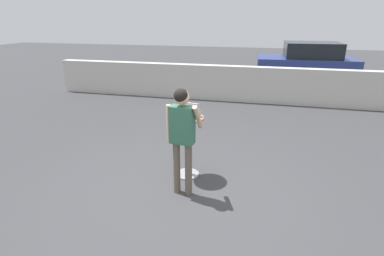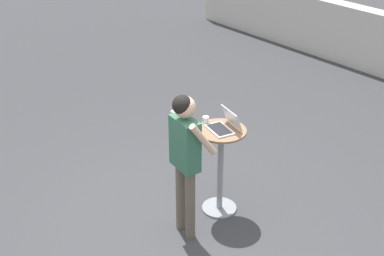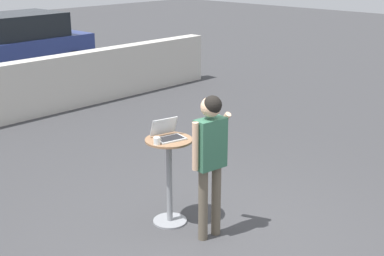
# 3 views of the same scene
# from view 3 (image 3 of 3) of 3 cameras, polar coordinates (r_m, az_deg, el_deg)

# --- Properties ---
(ground_plane) EXTENTS (50.00, 50.00, 0.00)m
(ground_plane) POSITION_cam_3_polar(r_m,az_deg,el_deg) (6.32, 2.13, -12.02)
(ground_plane) COLOR #3D3D3F
(cafe_table) EXTENTS (0.57, 0.57, 1.09)m
(cafe_table) POSITION_cam_3_polar(r_m,az_deg,el_deg) (6.46, -2.44, -4.81)
(cafe_table) COLOR gray
(cafe_table) RESTS_ON ground_plane
(laptop) EXTENTS (0.40, 0.37, 0.23)m
(laptop) POSITION_cam_3_polar(r_m,az_deg,el_deg) (6.32, -2.58, -0.65)
(laptop) COLOR silver
(laptop) RESTS_ON cafe_table
(coffee_mug) EXTENTS (0.11, 0.08, 0.09)m
(coffee_mug) POSITION_cam_3_polar(r_m,az_deg,el_deg) (6.12, -3.76, -1.38)
(coffee_mug) COLOR white
(coffee_mug) RESTS_ON cafe_table
(standing_person) EXTENTS (0.53, 0.35, 1.72)m
(standing_person) POSITION_cam_3_polar(r_m,az_deg,el_deg) (5.97, 1.96, -2.30)
(standing_person) COLOR brown
(standing_person) RESTS_ON ground_plane
(parked_car_near_street) EXTENTS (3.99, 2.13, 1.69)m
(parked_car_near_street) POSITION_cam_3_polar(r_m,az_deg,el_deg) (15.08, -18.30, 8.35)
(parked_car_near_street) COLOR navy
(parked_car_near_street) RESTS_ON ground_plane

